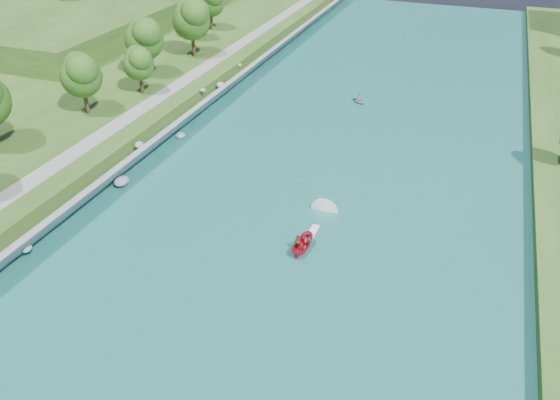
% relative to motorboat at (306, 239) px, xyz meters
% --- Properties ---
extents(ground, '(260.00, 260.00, 0.00)m').
position_rel_motorboat_xyz_m(ground, '(-2.77, -8.37, -0.83)').
color(ground, '#2D5119').
rests_on(ground, ground).
extents(river_water, '(55.00, 240.00, 0.10)m').
position_rel_motorboat_xyz_m(river_water, '(-2.77, 11.63, -0.78)').
color(river_water, '#175A59').
rests_on(river_water, ground).
extents(berm_west, '(45.00, 240.00, 3.50)m').
position_rel_motorboat_xyz_m(berm_west, '(-52.77, 11.63, 0.92)').
color(berm_west, '#2D5119').
rests_on(berm_west, ground).
extents(riprap_bank, '(4.08, 236.00, 4.08)m').
position_rel_motorboat_xyz_m(riprap_bank, '(-28.62, 10.94, 0.97)').
color(riprap_bank, slate).
rests_on(riprap_bank, ground).
extents(riverside_path, '(3.00, 200.00, 0.10)m').
position_rel_motorboat_xyz_m(riverside_path, '(-35.27, 11.63, 2.72)').
color(riverside_path, gray).
rests_on(riverside_path, berm_west).
extents(trees_west, '(15.88, 150.85, 13.67)m').
position_rel_motorboat_xyz_m(trees_west, '(-43.96, 2.91, 8.55)').
color(trees_west, '#2A4D14').
rests_on(trees_west, berm_west).
extents(motorboat, '(3.60, 19.01, 2.21)m').
position_rel_motorboat_xyz_m(motorboat, '(0.00, 0.00, 0.00)').
color(motorboat, red).
rests_on(motorboat, river_water).
extents(raft, '(3.94, 4.03, 1.63)m').
position_rel_motorboat_xyz_m(raft, '(-4.51, 44.79, -0.34)').
color(raft, gray).
rests_on(raft, river_water).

